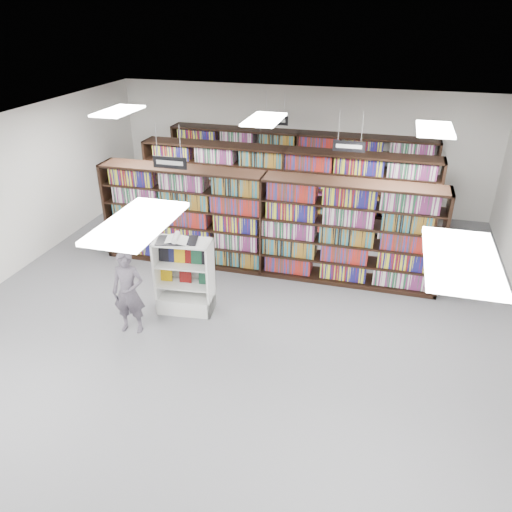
% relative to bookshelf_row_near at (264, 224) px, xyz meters
% --- Properties ---
extents(floor, '(12.00, 12.00, 0.00)m').
position_rel_bookshelf_row_near_xyz_m(floor, '(0.00, -2.00, -1.05)').
color(floor, '#5A5A5F').
rests_on(floor, ground).
extents(ceiling, '(10.00, 12.00, 0.10)m').
position_rel_bookshelf_row_near_xyz_m(ceiling, '(0.00, -2.00, 2.15)').
color(ceiling, white).
rests_on(ceiling, wall_back).
extents(wall_back, '(10.00, 0.10, 3.20)m').
position_rel_bookshelf_row_near_xyz_m(wall_back, '(0.00, 4.00, 0.55)').
color(wall_back, silver).
rests_on(wall_back, ground).
extents(bookshelf_row_near, '(7.00, 0.60, 2.10)m').
position_rel_bookshelf_row_near_xyz_m(bookshelf_row_near, '(0.00, 0.00, 0.00)').
color(bookshelf_row_near, black).
rests_on(bookshelf_row_near, floor).
extents(bookshelf_row_mid, '(7.00, 0.60, 2.10)m').
position_rel_bookshelf_row_near_xyz_m(bookshelf_row_mid, '(0.00, 2.00, 0.00)').
color(bookshelf_row_mid, black).
rests_on(bookshelf_row_mid, floor).
extents(bookshelf_row_far, '(7.00, 0.60, 2.10)m').
position_rel_bookshelf_row_near_xyz_m(bookshelf_row_far, '(0.00, 3.70, 0.00)').
color(bookshelf_row_far, black).
rests_on(bookshelf_row_far, floor).
extents(aisle_sign_left, '(0.65, 0.02, 0.80)m').
position_rel_bookshelf_row_near_xyz_m(aisle_sign_left, '(-1.50, -1.00, 1.48)').
color(aisle_sign_left, '#B2B2B7').
rests_on(aisle_sign_left, ceiling).
extents(aisle_sign_right, '(0.65, 0.02, 0.80)m').
position_rel_bookshelf_row_near_xyz_m(aisle_sign_right, '(1.50, 1.00, 1.48)').
color(aisle_sign_right, '#B2B2B7').
rests_on(aisle_sign_right, ceiling).
extents(aisle_sign_center, '(0.65, 0.02, 0.80)m').
position_rel_bookshelf_row_near_xyz_m(aisle_sign_center, '(-0.50, 3.00, 1.48)').
color(aisle_sign_center, '#B2B2B7').
rests_on(aisle_sign_center, ceiling).
extents(troffer_front_center, '(0.60, 1.20, 0.04)m').
position_rel_bookshelf_row_near_xyz_m(troffer_front_center, '(0.00, -5.00, 2.11)').
color(troffer_front_center, white).
rests_on(troffer_front_center, ceiling).
extents(troffer_front_right, '(0.60, 1.20, 0.04)m').
position_rel_bookshelf_row_near_xyz_m(troffer_front_right, '(3.00, -5.00, 2.11)').
color(troffer_front_right, white).
rests_on(troffer_front_right, ceiling).
extents(troffer_back_left, '(0.60, 1.20, 0.04)m').
position_rel_bookshelf_row_near_xyz_m(troffer_back_left, '(-3.00, 0.00, 2.11)').
color(troffer_back_left, white).
rests_on(troffer_back_left, ceiling).
extents(troffer_back_center, '(0.60, 1.20, 0.04)m').
position_rel_bookshelf_row_near_xyz_m(troffer_back_center, '(0.00, 0.00, 2.11)').
color(troffer_back_center, white).
rests_on(troffer_back_center, ceiling).
extents(troffer_back_right, '(0.60, 1.20, 0.04)m').
position_rel_bookshelf_row_near_xyz_m(troffer_back_right, '(3.00, 0.00, 2.11)').
color(troffer_back_right, white).
rests_on(troffer_back_right, ceiling).
extents(endcap_display, '(1.05, 0.60, 1.40)m').
position_rel_bookshelf_row_near_xyz_m(endcap_display, '(-0.98, -1.84, -0.57)').
color(endcap_display, white).
rests_on(endcap_display, floor).
extents(open_book, '(0.78, 0.56, 0.13)m').
position_rel_bookshelf_row_near_xyz_m(open_book, '(-1.07, -1.88, 0.38)').
color(open_book, black).
rests_on(open_book, endcap_display).
extents(shopper, '(0.60, 0.44, 1.52)m').
position_rel_bookshelf_row_near_xyz_m(shopper, '(-1.64, -2.70, -0.29)').
color(shopper, '#544E59').
rests_on(shopper, floor).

